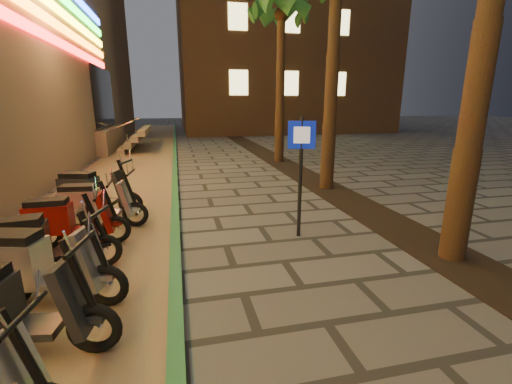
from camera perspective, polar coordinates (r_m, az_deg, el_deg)
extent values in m
cube|color=#8C7251|center=(12.77, -21.01, 2.30)|extent=(3.40, 60.00, 0.01)
cube|color=#2A703C|center=(12.63, -13.38, 2.96)|extent=(0.18, 60.00, 0.10)
cube|color=black|center=(8.94, 16.88, -2.29)|extent=(1.20, 40.00, 0.02)
cube|color=black|center=(20.72, -24.03, 14.18)|extent=(0.08, 5.00, 3.00)
cube|color=gray|center=(21.26, -28.88, 7.65)|extent=(5.00, 6.00, 1.20)
cube|color=gray|center=(20.70, -20.68, 7.11)|extent=(0.35, 5.00, 0.30)
cube|color=gray|center=(20.63, -19.78, 8.01)|extent=(0.35, 5.00, 0.30)
cube|color=gray|center=(20.56, -18.88, 8.91)|extent=(0.35, 5.00, 0.30)
cube|color=gray|center=(20.51, -17.96, 9.81)|extent=(0.35, 5.00, 0.30)
cylinder|color=silver|center=(18.69, -22.97, 9.59)|extent=(2.09, 0.06, 0.81)
cylinder|color=silver|center=(22.64, -21.32, 10.42)|extent=(2.09, 0.06, 0.81)
cube|color=#F5E187|center=(26.83, -2.90, 17.75)|extent=(1.40, 0.06, 1.80)
cube|color=#F5E187|center=(27.82, 5.63, 17.59)|extent=(1.40, 0.06, 1.80)
cube|color=#F5E187|center=(29.33, 13.41, 17.12)|extent=(1.40, 0.06, 1.80)
cube|color=#F5E187|center=(27.45, -3.04, 27.17)|extent=(1.40, 0.06, 1.80)
cube|color=#F5E187|center=(28.42, 5.89, 26.68)|extent=(1.40, 0.06, 1.80)
cube|color=#F5E187|center=(29.90, 13.97, 25.75)|extent=(1.40, 0.06, 1.80)
cylinder|color=#472D19|center=(6.20, 32.99, 14.34)|extent=(0.40, 0.40, 5.45)
cylinder|color=#472D19|center=(10.36, 12.43, 16.15)|extent=(0.40, 0.40, 5.70)
cylinder|color=#472D19|center=(15.04, 4.03, 16.33)|extent=(0.40, 0.40, 5.95)
sphere|color=#472D19|center=(15.43, 4.25, 27.44)|extent=(0.56, 0.56, 0.56)
cone|color=#255219|center=(15.81, 7.79, 28.73)|extent=(0.60, 1.93, 1.52)
cone|color=#255219|center=(16.26, 6.21, 28.37)|extent=(1.70, 1.86, 1.52)
cone|color=#255219|center=(16.39, 3.85, 28.31)|extent=(2.00, 0.93, 1.52)
cone|color=#255219|center=(16.13, 1.66, 28.55)|extent=(1.97, 1.48, 1.52)
cone|color=#255219|center=(15.61, 0.57, 29.04)|extent=(1.22, 2.02, 1.52)
cylinder|color=black|center=(6.45, 7.38, 2.17)|extent=(0.07, 0.07, 2.27)
cube|color=#0C1DA6|center=(6.30, 7.64, 9.41)|extent=(0.49, 0.16, 0.50)
cube|color=white|center=(6.28, 7.65, 9.39)|extent=(0.28, 0.10, 0.29)
cube|color=silver|center=(3.31, -34.79, -23.88)|extent=(0.31, 0.42, 0.69)
cylinder|color=black|center=(3.17, -34.19, -21.28)|extent=(0.27, 0.11, 0.72)
cylinder|color=black|center=(2.98, -34.22, -16.48)|extent=(0.12, 0.57, 0.04)
torus|color=black|center=(4.10, -25.32, -19.86)|extent=(0.57, 0.19, 0.56)
cylinder|color=silver|center=(4.10, -25.32, -19.86)|extent=(0.17, 0.13, 0.15)
cube|color=#232628|center=(4.33, -33.42, -18.33)|extent=(0.65, 0.46, 0.09)
cube|color=#232628|center=(3.97, -28.02, -15.18)|extent=(0.35, 0.47, 0.76)
cylinder|color=black|center=(3.84, -27.35, -12.45)|extent=(0.30, 0.12, 0.80)
cylinder|color=black|center=(3.69, -27.20, -7.67)|extent=(0.14, 0.63, 0.05)
cube|color=#232628|center=(4.03, -25.53, -18.32)|extent=(0.26, 0.19, 0.06)
torus|color=black|center=(5.45, -35.75, -12.41)|extent=(0.58, 0.24, 0.57)
cylinder|color=silver|center=(5.45, -35.75, -12.41)|extent=(0.18, 0.14, 0.15)
torus|color=black|center=(4.84, -23.65, -14.07)|extent=(0.58, 0.24, 0.57)
cylinder|color=silver|center=(4.84, -23.65, -14.07)|extent=(0.18, 0.14, 0.15)
cube|color=#ABABB3|center=(5.11, -30.25, -12.81)|extent=(0.67, 0.51, 0.09)
cube|color=#ABABB3|center=(5.28, -35.49, -9.43)|extent=(0.84, 0.59, 0.55)
cube|color=black|center=(5.17, -36.01, -6.18)|extent=(0.74, 0.50, 0.13)
cube|color=#ABABB3|center=(4.75, -25.82, -9.89)|extent=(0.39, 0.50, 0.77)
cylinder|color=black|center=(4.63, -25.26, -7.49)|extent=(0.31, 0.15, 0.81)
cylinder|color=black|center=(4.50, -25.12, -3.38)|extent=(0.20, 0.63, 0.05)
cube|color=#ABABB3|center=(4.78, -23.81, -12.68)|extent=(0.27, 0.21, 0.07)
torus|color=black|center=(6.12, -35.15, -9.65)|extent=(0.55, 0.18, 0.55)
cylinder|color=silver|center=(6.12, -35.15, -9.65)|extent=(0.16, 0.12, 0.15)
torus|color=black|center=(5.92, -23.99, -8.95)|extent=(0.55, 0.18, 0.55)
cylinder|color=silver|center=(5.92, -23.99, -8.95)|extent=(0.16, 0.12, 0.15)
cube|color=black|center=(5.98, -29.81, -8.99)|extent=(0.62, 0.43, 0.08)
cube|color=black|center=(5.99, -34.80, -6.94)|extent=(0.78, 0.50, 0.52)
cube|color=black|center=(5.90, -35.22, -4.17)|extent=(0.69, 0.42, 0.13)
cube|color=black|center=(5.80, -25.80, -5.82)|extent=(0.33, 0.45, 0.74)
cylinder|color=black|center=(5.73, -25.30, -3.79)|extent=(0.29, 0.11, 0.78)
cylinder|color=black|center=(5.64, -25.14, -0.50)|extent=(0.13, 0.61, 0.05)
cube|color=black|center=(5.87, -24.12, -7.82)|extent=(0.25, 0.18, 0.06)
torus|color=black|center=(7.07, -31.52, -6.15)|extent=(0.53, 0.11, 0.53)
cylinder|color=silver|center=(7.07, -31.52, -6.15)|extent=(0.14, 0.10, 0.14)
torus|color=black|center=(6.80, -22.29, -5.80)|extent=(0.53, 0.11, 0.53)
cylinder|color=silver|center=(6.80, -22.29, -5.80)|extent=(0.14, 0.10, 0.14)
cube|color=maroon|center=(6.91, -27.11, -5.68)|extent=(0.57, 0.36, 0.08)
cube|color=maroon|center=(6.96, -31.20, -3.84)|extent=(0.72, 0.40, 0.51)
cube|color=black|center=(6.88, -31.52, -1.50)|extent=(0.64, 0.34, 0.12)
cube|color=maroon|center=(6.72, -23.78, -3.08)|extent=(0.28, 0.41, 0.72)
cylinder|color=black|center=(6.65, -23.35, -1.37)|extent=(0.28, 0.08, 0.76)
cylinder|color=black|center=(6.57, -23.20, 1.40)|extent=(0.06, 0.59, 0.04)
cube|color=maroon|center=(6.76, -22.39, -4.83)|extent=(0.23, 0.15, 0.06)
torus|color=black|center=(7.89, -27.68, -3.64)|extent=(0.54, 0.16, 0.54)
cylinder|color=silver|center=(7.89, -27.68, -3.64)|extent=(0.15, 0.12, 0.14)
torus|color=black|center=(7.56, -19.45, -3.52)|extent=(0.54, 0.16, 0.54)
cylinder|color=silver|center=(7.56, -19.45, -3.52)|extent=(0.15, 0.12, 0.14)
cube|color=silver|center=(7.69, -23.76, -3.30)|extent=(0.60, 0.41, 0.08)
cube|color=silver|center=(7.78, -27.37, -1.53)|extent=(0.76, 0.46, 0.52)
cube|color=black|center=(7.71, -27.63, 0.60)|extent=(0.67, 0.39, 0.12)
cube|color=silver|center=(7.49, -20.75, -0.99)|extent=(0.32, 0.44, 0.73)
cylinder|color=black|center=(7.43, -20.35, 0.56)|extent=(0.29, 0.10, 0.76)
cylinder|color=black|center=(7.35, -20.19, 3.07)|extent=(0.11, 0.60, 0.05)
cube|color=silver|center=(7.52, -19.53, -2.62)|extent=(0.24, 0.17, 0.06)
torus|color=black|center=(8.86, -27.61, -1.62)|extent=(0.59, 0.27, 0.58)
cylinder|color=silver|center=(8.86, -27.61, -1.62)|extent=(0.18, 0.15, 0.16)
torus|color=black|center=(8.29, -20.16, -1.85)|extent=(0.59, 0.27, 0.58)
cylinder|color=silver|center=(8.29, -20.16, -1.85)|extent=(0.18, 0.15, 0.16)
cube|color=black|center=(8.55, -24.10, -1.44)|extent=(0.70, 0.54, 0.09)
cube|color=black|center=(8.74, -27.35, 0.41)|extent=(0.87, 0.63, 0.56)
cube|color=black|center=(8.67, -27.60, 2.48)|extent=(0.76, 0.54, 0.13)
cube|color=black|center=(8.26, -21.38, 0.71)|extent=(0.41, 0.51, 0.79)
cylinder|color=black|center=(8.18, -21.03, 2.22)|extent=(0.32, 0.16, 0.83)
cylinder|color=black|center=(8.09, -20.89, 4.69)|extent=(0.23, 0.64, 0.05)
cube|color=black|center=(8.25, -20.24, -0.96)|extent=(0.28, 0.22, 0.07)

